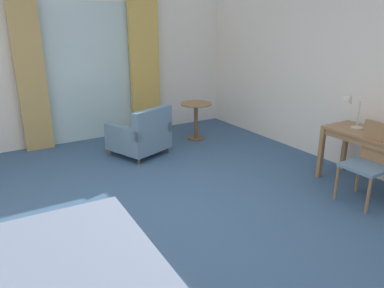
{
  "coord_description": "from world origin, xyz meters",
  "views": [
    {
      "loc": [
        -1.72,
        -3.24,
        2.1
      ],
      "look_at": [
        0.35,
        0.12,
        0.77
      ],
      "focal_mm": 34.28,
      "sensor_mm": 36.0,
      "label": 1
    }
  ],
  "objects": [
    {
      "name": "desk_lamp",
      "position": [
        2.54,
        -0.3,
        1.09
      ],
      "size": [
        0.23,
        0.29,
        0.49
      ],
      "color": "#B7B2A8",
      "rests_on": "writing_desk"
    },
    {
      "name": "ground",
      "position": [
        0.0,
        0.0,
        -0.05
      ],
      "size": [
        6.59,
        7.38,
        0.1
      ],
      "primitive_type": "cube",
      "color": "#38567A"
    },
    {
      "name": "armchair_by_window",
      "position": [
        0.56,
        2.05,
        0.32
      ],
      "size": [
        1.0,
        1.0,
        0.81
      ],
      "color": "slate",
      "rests_on": "ground"
    },
    {
      "name": "curtain_panel_left",
      "position": [
        -0.81,
        3.25,
        1.27
      ],
      "size": [
        0.46,
        0.1,
        2.54
      ],
      "primitive_type": "cube",
      "color": "tan",
      "rests_on": "ground"
    },
    {
      "name": "round_cafe_table",
      "position": [
        1.78,
        2.31,
        0.5
      ],
      "size": [
        0.57,
        0.57,
        0.68
      ],
      "color": "olive",
      "rests_on": "ground"
    },
    {
      "name": "curtain_panel_right",
      "position": [
        1.22,
        3.25,
        1.27
      ],
      "size": [
        0.57,
        0.1,
        2.54
      ],
      "primitive_type": "cube",
      "color": "tan",
      "rests_on": "ground"
    },
    {
      "name": "wall_back",
      "position": [
        0.0,
        3.43,
        1.38
      ],
      "size": [
        6.19,
        0.12,
        2.76
      ],
      "primitive_type": "cube",
      "color": "silver",
      "rests_on": "ground"
    },
    {
      "name": "desk_chair",
      "position": [
        2.23,
        -0.89,
        0.54
      ],
      "size": [
        0.46,
        0.47,
        0.97
      ],
      "color": "slate",
      "rests_on": "ground"
    },
    {
      "name": "wall_right",
      "position": [
        3.04,
        0.0,
        1.38
      ],
      "size": [
        0.12,
        6.98,
        2.76
      ],
      "primitive_type": "cube",
      "color": "silver",
      "rests_on": "ground"
    },
    {
      "name": "balcony_glass_door",
      "position": [
        0.2,
        3.35,
        1.21
      ],
      "size": [
        1.59,
        0.02,
        2.43
      ],
      "primitive_type": "cube",
      "color": "silver",
      "rests_on": "ground"
    }
  ]
}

